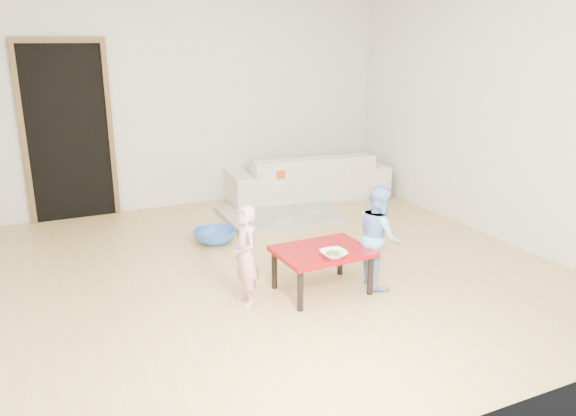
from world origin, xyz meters
TOP-DOWN VIEW (x-y plane):
  - floor at (0.00, 0.00)m, footprint 5.00×5.00m
  - back_wall at (0.00, 2.50)m, footprint 5.00×0.02m
  - right_wall at (2.50, 0.00)m, footprint 0.02×5.00m
  - doorway at (-1.60, 2.48)m, footprint 1.02×0.08m
  - sofa at (1.33, 2.05)m, footprint 2.22×1.04m
  - cushion at (0.91, 1.87)m, footprint 0.45×0.41m
  - red_table at (0.12, -0.63)m, footprint 0.79×0.61m
  - bowl at (0.12, -0.82)m, footprint 0.21×0.21m
  - broccoli at (0.12, -0.82)m, footprint 0.12×0.12m
  - child_pink at (-0.55, -0.57)m, footprint 0.20×0.31m
  - child_blue at (0.64, -0.70)m, footprint 0.45×0.51m
  - basin at (-0.35, 0.92)m, footprint 0.45×0.45m
  - blanket at (0.65, 1.43)m, footprint 1.39×1.17m

SIDE VIEW (x-z plane):
  - floor at x=0.00m, z-range -0.01..0.01m
  - blanket at x=0.65m, z-range 0.00..0.07m
  - basin at x=-0.35m, z-range 0.00..0.14m
  - red_table at x=0.12m, z-range 0.00..0.39m
  - sofa at x=1.33m, z-range 0.00..0.63m
  - bowl at x=0.12m, z-range 0.39..0.44m
  - broccoli at x=0.12m, z-range 0.39..0.44m
  - child_pink at x=-0.55m, z-range 0.00..0.84m
  - child_blue at x=0.64m, z-range 0.00..0.90m
  - cushion at x=0.91m, z-range 0.41..0.52m
  - doorway at x=-1.60m, z-range -0.03..2.08m
  - back_wall at x=0.00m, z-range 0.00..2.60m
  - right_wall at x=2.50m, z-range 0.00..2.60m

